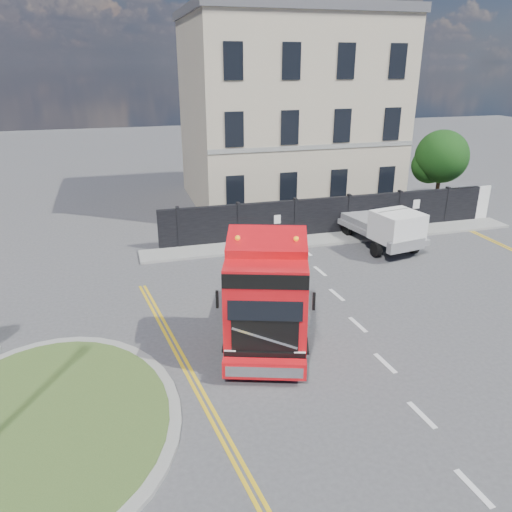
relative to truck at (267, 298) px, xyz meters
name	(u,v)px	position (x,y,z in m)	size (l,w,h in m)	color
ground	(274,331)	(0.52, 0.83, -1.69)	(120.00, 120.00, 0.00)	#424244
traffic_island	(45,424)	(-6.48, -2.17, -1.61)	(6.80, 6.80, 0.17)	gray
hoarding_fence	(340,215)	(7.07, 9.83, -0.69)	(18.80, 0.25, 2.00)	black
georgian_building	(286,110)	(6.52, 17.33, 4.08)	(12.30, 10.30, 12.80)	#B3A98E
tree	(439,159)	(14.90, 12.92, 1.36)	(3.20, 3.20, 4.80)	#382619
pavement_far	(337,238)	(6.52, 8.93, -1.63)	(20.00, 1.60, 0.12)	gray
truck	(267,298)	(0.00, 0.00, 0.00)	(4.19, 6.71, 3.77)	black
flatbed_pickup	(390,229)	(8.23, 6.73, -0.57)	(2.80, 5.28, 2.08)	slate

